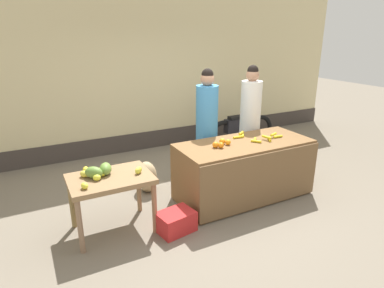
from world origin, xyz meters
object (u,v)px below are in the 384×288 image
(vendor_woman_blue_shirt, at_px, (207,128))
(parked_motorcycle, at_px, (242,129))
(vendor_woman_white_shirt, at_px, (250,121))
(produce_sack, at_px, (147,177))
(produce_crate, at_px, (176,222))

(vendor_woman_blue_shirt, height_order, parked_motorcycle, vendor_woman_blue_shirt)
(parked_motorcycle, bearing_deg, vendor_woman_white_shirt, -120.84)
(vendor_woman_blue_shirt, distance_m, vendor_woman_white_shirt, 0.83)
(vendor_woman_blue_shirt, bearing_deg, produce_sack, 172.84)
(produce_sack, bearing_deg, parked_motorcycle, 21.95)
(vendor_woman_white_shirt, height_order, parked_motorcycle, vendor_woman_white_shirt)
(produce_crate, height_order, produce_sack, produce_sack)
(parked_motorcycle, bearing_deg, produce_crate, -139.32)
(vendor_woman_white_shirt, bearing_deg, produce_sack, 175.92)
(vendor_woman_blue_shirt, relative_size, produce_sack, 3.80)
(vendor_woman_blue_shirt, bearing_deg, parked_motorcycle, 36.71)
(parked_motorcycle, xyz_separation_m, produce_sack, (-2.48, -1.00, -0.16))
(parked_motorcycle, xyz_separation_m, produce_crate, (-2.54, -2.19, -0.27))
(vendor_woman_blue_shirt, relative_size, parked_motorcycle, 1.15)
(vendor_woman_white_shirt, distance_m, parked_motorcycle, 1.42)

